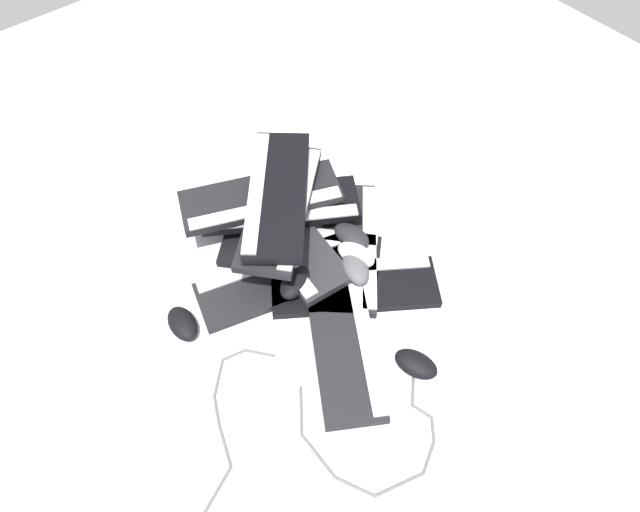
# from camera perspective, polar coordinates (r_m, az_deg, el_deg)

# --- Properties ---
(ground_plane) EXTENTS (3.20, 3.20, 0.00)m
(ground_plane) POSITION_cam_1_polar(r_m,az_deg,el_deg) (1.57, -1.29, -0.85)
(ground_plane) COLOR silver
(keyboard_0) EXTENTS (0.43, 0.41, 0.03)m
(keyboard_0) POSITION_cam_1_polar(r_m,az_deg,el_deg) (1.58, -1.97, 0.55)
(keyboard_0) COLOR black
(keyboard_0) RESTS_ON ground
(keyboard_1) EXTENTS (0.27, 0.46, 0.03)m
(keyboard_1) POSITION_cam_1_polar(r_m,az_deg,el_deg) (1.53, -4.09, -2.43)
(keyboard_1) COLOR black
(keyboard_1) RESTS_ON ground
(keyboard_2) EXTENTS (0.45, 0.36, 0.03)m
(keyboard_2) POSITION_cam_1_polar(r_m,az_deg,el_deg) (1.44, 2.42, -8.38)
(keyboard_2) COLOR black
(keyboard_2) RESTS_ON ground
(keyboard_3) EXTENTS (0.37, 0.45, 0.03)m
(keyboard_3) POSITION_cam_1_polar(r_m,az_deg,el_deg) (1.52, 3.46, -2.99)
(keyboard_3) COLOR black
(keyboard_3) RESTS_ON ground
(keyboard_4) EXTENTS (0.43, 0.41, 0.03)m
(keyboard_4) POSITION_cam_1_polar(r_m,az_deg,el_deg) (1.59, 3.02, 0.99)
(keyboard_4) COLOR black
(keyboard_4) RESTS_ON ground
(keyboard_5) EXTENTS (0.45, 0.19, 0.03)m
(keyboard_5) POSITION_cam_1_polar(r_m,az_deg,el_deg) (1.58, -3.31, 2.09)
(keyboard_5) COLOR #232326
(keyboard_5) RESTS_ON keyboard_0
(keyboard_6) EXTENTS (0.36, 0.45, 0.03)m
(keyboard_6) POSITION_cam_1_polar(r_m,az_deg,el_deg) (1.61, -4.00, 5.02)
(keyboard_6) COLOR black
(keyboard_6) RESTS_ON keyboard_5
(keyboard_7) EXTENTS (0.31, 0.46, 0.03)m
(keyboard_7) POSITION_cam_1_polar(r_m,az_deg,el_deg) (1.59, -5.84, 5.90)
(keyboard_7) COLOR black
(keyboard_7) RESTS_ON keyboard_6
(keyboard_8) EXTENTS (0.40, 0.43, 0.03)m
(keyboard_8) POSITION_cam_1_polar(r_m,az_deg,el_deg) (1.53, -3.93, 4.98)
(keyboard_8) COLOR black
(keyboard_8) RESTS_ON keyboard_7
(keyboard_9) EXTENTS (0.43, 0.40, 0.03)m
(keyboard_9) POSITION_cam_1_polar(r_m,az_deg,el_deg) (1.52, -4.35, 6.24)
(keyboard_9) COLOR black
(keyboard_9) RESTS_ON keyboard_8
(mouse_0) EXTENTS (0.12, 0.08, 0.04)m
(mouse_0) POSITION_cam_1_polar(r_m,az_deg,el_deg) (1.49, -13.58, -6.59)
(mouse_0) COLOR black
(mouse_0) RESTS_ON ground
(mouse_1) EXTENTS (0.13, 0.10, 0.04)m
(mouse_1) POSITION_cam_1_polar(r_m,az_deg,el_deg) (1.51, 3.56, -1.19)
(mouse_1) COLOR #4C4C51
(mouse_1) RESTS_ON keyboard_3
(mouse_2) EXTENTS (0.12, 0.09, 0.04)m
(mouse_2) POSITION_cam_1_polar(r_m,az_deg,el_deg) (1.53, 3.63, 0.15)
(mouse_2) COLOR silver
(mouse_2) RESTS_ON keyboard_4
(mouse_3) EXTENTS (0.12, 0.08, 0.04)m
(mouse_3) POSITION_cam_1_polar(r_m,az_deg,el_deg) (1.57, 3.17, 2.05)
(mouse_3) COLOR black
(mouse_3) RESTS_ON keyboard_4
(mouse_4) EXTENTS (0.10, 0.13, 0.04)m
(mouse_4) POSITION_cam_1_polar(r_m,az_deg,el_deg) (1.48, -2.48, -2.65)
(mouse_4) COLOR black
(mouse_4) RESTS_ON keyboard_1
(mouse_5) EXTENTS (0.13, 0.10, 0.04)m
(mouse_5) POSITION_cam_1_polar(r_m,az_deg,el_deg) (1.42, 9.58, -10.59)
(mouse_5) COLOR black
(mouse_5) RESTS_ON ground
(cable_0) EXTENTS (0.65, 0.37, 0.01)m
(cable_0) POSITION_cam_1_polar(r_m,az_deg,el_deg) (1.34, -8.16, -21.52)
(cable_0) COLOR #59595B
(cable_0) RESTS_ON ground
(cable_1) EXTENTS (0.33, 0.33, 0.01)m
(cable_1) POSITION_cam_1_polar(r_m,az_deg,el_deg) (1.36, 5.53, -17.82)
(cable_1) COLOR #59595B
(cable_1) RESTS_ON ground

